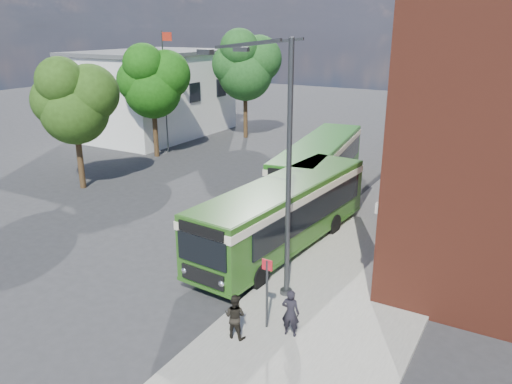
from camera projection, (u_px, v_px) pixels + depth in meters
The scene contains 14 objects.
ground at pixel (201, 247), 22.15m from camera, with size 120.00×120.00×0.00m, color #2C2C2F.
pavement at pixel (405, 217), 25.41m from camera, with size 6.00×48.00×0.15m, color gray.
kerb_line at pixel (348, 208), 26.87m from camera, with size 0.12×48.00×0.01m, color beige.
white_building at pixel (154, 93), 44.29m from camera, with size 9.40×13.40×7.30m.
flagpole at pixel (165, 88), 37.16m from camera, with size 0.95×0.10×9.00m.
street_lamp at pixel (279, 168), 16.71m from camera, with size 2.96×2.38×9.00m.
bus_stop_sign at pixel (267, 289), 15.57m from camera, with size 0.35×0.08×2.52m.
bus_front at pixel (284, 209), 21.47m from camera, with size 3.45×11.13×3.02m.
bus_rear at pixel (319, 162), 28.94m from camera, with size 4.14×11.98×3.02m.
pedestrian_a at pixel (290, 313), 15.35m from camera, with size 0.57×0.38×1.56m, color black.
pedestrian_b at pixel (235, 316), 15.27m from camera, with size 0.71×0.55×1.45m, color black.
tree_left at pixel (73, 100), 28.53m from camera, with size 4.60×4.38×7.77m.
tree_mid at pixel (152, 81), 35.72m from camera, with size 4.88×4.64×8.24m.
tree_right at pixel (245, 65), 41.86m from camera, with size 5.44×5.17×9.19m.
Camera 1 is at (12.16, -16.36, 9.32)m, focal length 35.00 mm.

